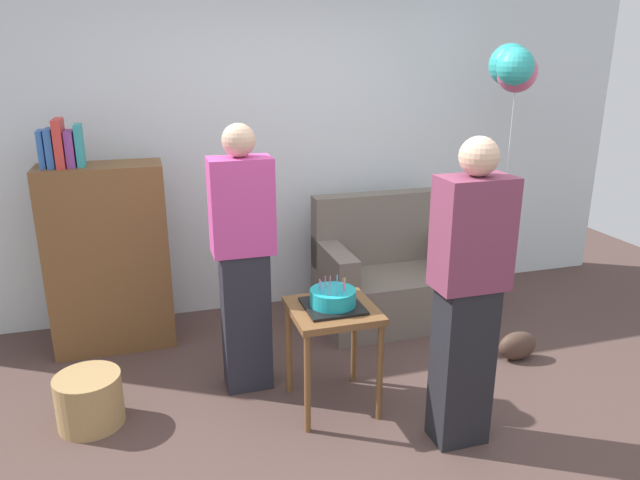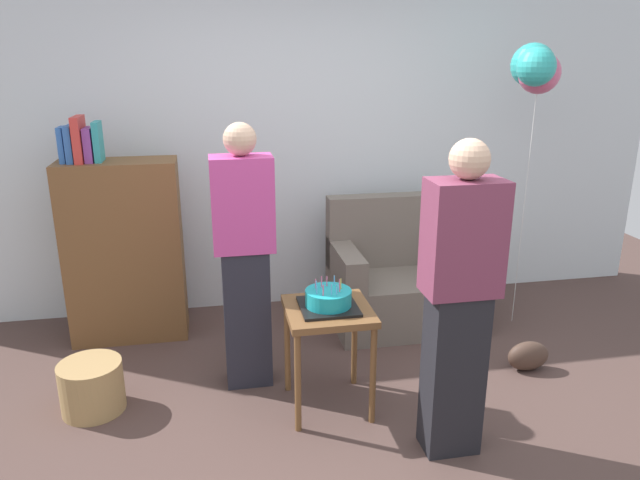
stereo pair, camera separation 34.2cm
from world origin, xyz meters
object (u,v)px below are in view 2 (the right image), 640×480
object	(u,v)px
couch	(403,280)
person_blowing_candles	(245,257)
bookshelf	(124,248)
balloon_bunch	(536,68)
birthday_cake	(328,299)
handbag	(528,356)
person_holding_cake	(459,302)
side_table	(328,324)
wicker_basket	(92,387)

from	to	relation	value
couch	person_blowing_candles	distance (m)	1.49
couch	bookshelf	distance (m)	2.08
couch	balloon_bunch	distance (m)	1.77
couch	birthday_cake	bearing A→B (deg)	-127.74
handbag	bookshelf	bearing A→B (deg)	158.67
person_holding_cake	balloon_bunch	bearing A→B (deg)	-132.78
side_table	balloon_bunch	bearing A→B (deg)	28.26
bookshelf	person_blowing_candles	world-z (taller)	person_blowing_candles
couch	balloon_bunch	world-z (taller)	balloon_bunch
person_holding_cake	wicker_basket	size ratio (longest dim) A/B	4.53
person_holding_cake	bookshelf	bearing A→B (deg)	-47.52
couch	handbag	bearing A→B (deg)	-56.99
bookshelf	person_holding_cake	bearing A→B (deg)	-43.02
bookshelf	side_table	xyz separation A→B (m)	(1.24, -1.17, -0.14)
side_table	person_blowing_candles	world-z (taller)	person_blowing_candles
person_blowing_candles	wicker_basket	size ratio (longest dim) A/B	4.53
birthday_cake	balloon_bunch	bearing A→B (deg)	28.26
bookshelf	side_table	bearing A→B (deg)	-43.35
couch	person_blowing_candles	world-z (taller)	person_blowing_candles
birthday_cake	side_table	bearing A→B (deg)	-76.35
bookshelf	person_blowing_candles	bearing A→B (deg)	-45.12
person_blowing_candles	handbag	bearing A→B (deg)	-19.69
birthday_cake	person_holding_cake	world-z (taller)	person_holding_cake
person_holding_cake	balloon_bunch	size ratio (longest dim) A/B	0.79
couch	birthday_cake	xyz separation A→B (m)	(-0.80, -1.03, 0.34)
wicker_basket	birthday_cake	bearing A→B (deg)	-8.84
handbag	balloon_bunch	bearing A→B (deg)	70.31
bookshelf	person_holding_cake	size ratio (longest dim) A/B	0.98
person_holding_cake	handbag	distance (m)	1.28
couch	birthday_cake	world-z (taller)	couch
person_holding_cake	wicker_basket	distance (m)	2.14
couch	bookshelf	bearing A→B (deg)	176.08
bookshelf	birthday_cake	xyz separation A→B (m)	(1.24, -1.17, 0.00)
person_holding_cake	handbag	size ratio (longest dim) A/B	5.82
balloon_bunch	side_table	bearing A→B (deg)	-151.74
wicker_basket	handbag	world-z (taller)	wicker_basket
side_table	wicker_basket	bearing A→B (deg)	171.16
birthday_cake	person_holding_cake	size ratio (longest dim) A/B	0.20
person_blowing_candles	person_holding_cake	world-z (taller)	same
side_table	handbag	size ratio (longest dim) A/B	2.24
couch	bookshelf	xyz separation A→B (m)	(-2.04, 0.14, 0.33)
person_blowing_candles	person_holding_cake	xyz separation A→B (m)	(0.98, -0.86, 0.00)
side_table	birthday_cake	bearing A→B (deg)	103.65
couch	person_holding_cake	world-z (taller)	person_holding_cake
bookshelf	person_holding_cake	xyz separation A→B (m)	(1.79, -1.67, 0.16)
bookshelf	wicker_basket	size ratio (longest dim) A/B	4.45
handbag	birthday_cake	bearing A→B (deg)	-173.68
wicker_basket	balloon_bunch	xyz separation A→B (m)	(2.99, 0.67, 1.75)
wicker_basket	handbag	xyz separation A→B (m)	(2.73, -0.06, -0.05)
side_table	wicker_basket	size ratio (longest dim) A/B	1.74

